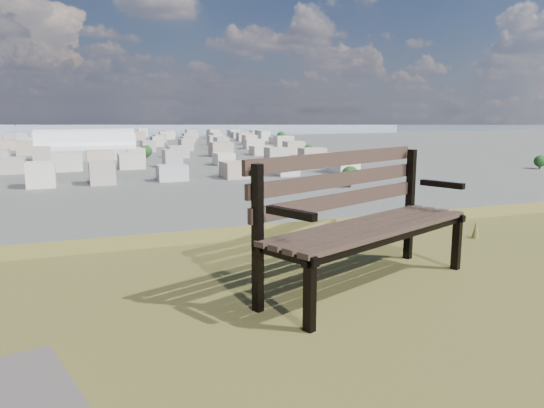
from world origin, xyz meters
name	(u,v)px	position (x,y,z in m)	size (l,w,h in m)	color
park_bench	(360,212)	(0.53, 2.35, 25.56)	(1.96, 1.28, 0.98)	#3E2E23
arena	(86,150)	(8.35, 306.69, 5.11)	(51.65, 22.36, 21.69)	#B6B6B2
city_blocks	(69,144)	(0.00, 394.44, 3.50)	(395.00, 361.00, 7.00)	beige
city_trees	(18,151)	(-26.39, 319.00, 4.83)	(406.52, 387.20, 9.98)	#34281A
bay_water	(66,128)	(0.00, 900.00, 0.00)	(2400.00, 700.00, 0.12)	#849AA8
far_hills	(38,111)	(-60.92, 1402.93, 25.47)	(2050.00, 340.00, 60.00)	#838CA3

